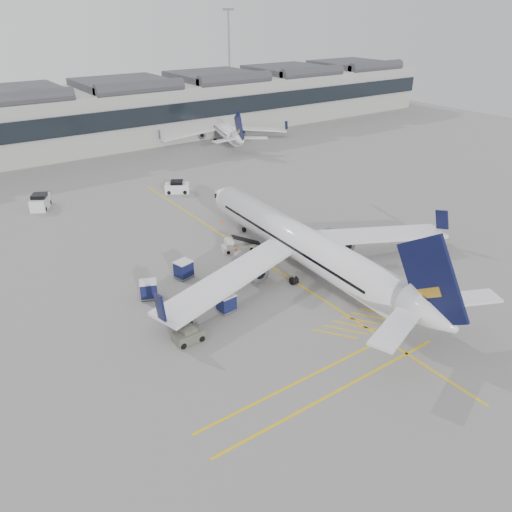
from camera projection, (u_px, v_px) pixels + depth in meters
ground at (226, 323)px, 45.82m from camera, size 220.00×220.00×0.00m
terminal at (27, 122)px, 95.66m from camera, size 200.00×20.45×12.40m
apron_markings at (254, 255)px, 58.25m from camera, size 0.25×60.00×0.01m
airliner_main at (304, 245)px, 53.45m from camera, size 36.95×40.43×10.74m
airliner_far at (222, 128)px, 107.85m from camera, size 27.57×30.55×8.34m
belt_loader at (237, 246)px, 59.21m from camera, size 4.82×2.61×1.91m
baggage_cart_a at (226, 302)px, 47.26m from camera, size 1.78×1.52×1.76m
baggage_cart_b at (181, 318)px, 44.85m from camera, size 1.81×1.51×1.86m
baggage_cart_c at (149, 289)px, 49.34m from camera, size 2.19×2.03×1.86m
baggage_cart_d at (184, 269)px, 53.06m from camera, size 2.14×1.91×1.92m
ramp_agent_a at (237, 256)px, 56.03m from camera, size 0.79×0.63×1.90m
ramp_agent_b at (260, 275)px, 52.30m from camera, size 0.98×0.90×1.64m
pushback_tug at (189, 335)px, 43.08m from camera, size 2.51×1.57×1.39m
safety_cone_nose at (222, 222)px, 66.72m from camera, size 0.32×0.32×0.45m
safety_cone_engine at (280, 253)px, 58.29m from camera, size 0.34×0.34×0.47m
service_van_mid at (40, 202)px, 71.36m from camera, size 3.72×4.60×2.11m
service_van_right at (177, 187)px, 77.36m from camera, size 4.13×3.51×1.90m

